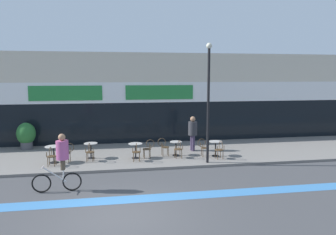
# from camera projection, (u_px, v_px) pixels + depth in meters

# --- Properties ---
(ground_plane) EXTENTS (120.00, 120.00, 0.00)m
(ground_plane) POSITION_uv_depth(u_px,v_px,m) (120.00, 216.00, 9.62)
(ground_plane) COLOR #424244
(sidewalk_slab) EXTENTS (40.00, 5.50, 0.12)m
(sidewalk_slab) POSITION_uv_depth(u_px,v_px,m) (116.00, 155.00, 16.70)
(sidewalk_slab) COLOR slate
(sidewalk_slab) RESTS_ON ground
(storefront_facade) EXTENTS (40.00, 4.06, 5.45)m
(storefront_facade) POSITION_uv_depth(u_px,v_px,m) (114.00, 97.00, 20.96)
(storefront_facade) COLOR beige
(storefront_facade) RESTS_ON ground
(bike_lane_stripe) EXTENTS (36.00, 0.70, 0.01)m
(bike_lane_stripe) POSITION_uv_depth(u_px,v_px,m) (119.00, 200.00, 10.88)
(bike_lane_stripe) COLOR #3D7AB7
(bike_lane_stripe) RESTS_ON ground
(bistro_table_0) EXTENTS (0.76, 0.76, 0.78)m
(bistro_table_0) POSITION_uv_depth(u_px,v_px,m) (54.00, 151.00, 15.01)
(bistro_table_0) COLOR black
(bistro_table_0) RESTS_ON sidewalk_slab
(bistro_table_1) EXTENTS (0.65, 0.65, 0.75)m
(bistro_table_1) POSITION_uv_depth(u_px,v_px,m) (91.00, 148.00, 15.82)
(bistro_table_1) COLOR black
(bistro_table_1) RESTS_ON sidewalk_slab
(bistro_table_2) EXTENTS (0.68, 0.68, 0.73)m
(bistro_table_2) POSITION_uv_depth(u_px,v_px,m) (136.00, 148.00, 15.83)
(bistro_table_2) COLOR black
(bistro_table_2) RESTS_ON sidewalk_slab
(bistro_table_3) EXTENTS (0.60, 0.60, 0.70)m
(bistro_table_3) POSITION_uv_depth(u_px,v_px,m) (176.00, 146.00, 16.44)
(bistro_table_3) COLOR black
(bistro_table_3) RESTS_ON sidewalk_slab
(bistro_table_4) EXTENTS (0.65, 0.65, 0.74)m
(bistro_table_4) POSITION_uv_depth(u_px,v_px,m) (216.00, 146.00, 16.29)
(bistro_table_4) COLOR black
(bistro_table_4) RESTS_ON sidewalk_slab
(cafe_chair_0_near) EXTENTS (0.43, 0.59, 0.90)m
(cafe_chair_0_near) POSITION_uv_depth(u_px,v_px,m) (51.00, 155.00, 14.40)
(cafe_chair_0_near) COLOR #4C3823
(cafe_chair_0_near) RESTS_ON sidewalk_slab
(cafe_chair_0_side) EXTENTS (0.60, 0.45, 0.90)m
(cafe_chair_0_side) POSITION_uv_depth(u_px,v_px,m) (68.00, 151.00, 15.11)
(cafe_chair_0_side) COLOR #4C3823
(cafe_chair_0_side) RESTS_ON sidewalk_slab
(cafe_chair_1_near) EXTENTS (0.45, 0.60, 0.90)m
(cafe_chair_1_near) POSITION_uv_depth(u_px,v_px,m) (90.00, 151.00, 15.21)
(cafe_chair_1_near) COLOR #4C3823
(cafe_chair_1_near) RESTS_ON sidewalk_slab
(cafe_chair_2_near) EXTENTS (0.42, 0.59, 0.90)m
(cafe_chair_2_near) POSITION_uv_depth(u_px,v_px,m) (136.00, 151.00, 15.22)
(cafe_chair_2_near) COLOR #4C3823
(cafe_chair_2_near) RESTS_ON sidewalk_slab
(cafe_chair_2_side) EXTENTS (0.59, 0.42, 0.90)m
(cafe_chair_2_side) POSITION_uv_depth(u_px,v_px,m) (148.00, 147.00, 15.94)
(cafe_chair_2_side) COLOR #4C3823
(cafe_chair_2_side) RESTS_ON sidewalk_slab
(cafe_chair_3_near) EXTENTS (0.44, 0.59, 0.90)m
(cafe_chair_3_near) POSITION_uv_depth(u_px,v_px,m) (179.00, 148.00, 15.83)
(cafe_chair_3_near) COLOR #4C3823
(cafe_chair_3_near) RESTS_ON sidewalk_slab
(cafe_chair_3_side) EXTENTS (0.58, 0.42, 0.90)m
(cafe_chair_3_side) POSITION_uv_depth(u_px,v_px,m) (164.00, 146.00, 16.33)
(cafe_chair_3_side) COLOR #4C3823
(cafe_chair_3_side) RESTS_ON sidewalk_slab
(cafe_chair_4_near) EXTENTS (0.45, 0.60, 0.90)m
(cafe_chair_4_near) POSITION_uv_depth(u_px,v_px,m) (220.00, 149.00, 15.68)
(cafe_chair_4_near) COLOR #4C3823
(cafe_chair_4_near) RESTS_ON sidewalk_slab
(cafe_chair_4_side) EXTENTS (0.57, 0.40, 0.90)m
(cafe_chair_4_side) POSITION_uv_depth(u_px,v_px,m) (203.00, 146.00, 16.18)
(cafe_chair_4_side) COLOR #4C3823
(cafe_chair_4_side) RESTS_ON sidewalk_slab
(planter_pot) EXTENTS (0.99, 0.99, 1.46)m
(planter_pot) POSITION_uv_depth(u_px,v_px,m) (26.00, 135.00, 17.77)
(planter_pot) COLOR #4C4C51
(planter_pot) RESTS_ON sidewalk_slab
(lamp_post) EXTENTS (0.26, 0.26, 5.43)m
(lamp_post) POSITION_uv_depth(u_px,v_px,m) (208.00, 95.00, 14.72)
(lamp_post) COLOR black
(lamp_post) RESTS_ON sidewalk_slab
(cyclist_0) EXTENTS (1.72, 0.48, 2.09)m
(cyclist_0) POSITION_uv_depth(u_px,v_px,m) (61.00, 158.00, 11.55)
(cyclist_0) COLOR black
(cyclist_0) RESTS_ON ground
(pedestrian_near_end) EXTENTS (0.57, 0.57, 1.85)m
(pedestrian_near_end) POSITION_uv_depth(u_px,v_px,m) (193.00, 130.00, 17.38)
(pedestrian_near_end) COLOR #382D47
(pedestrian_near_end) RESTS_ON sidewalk_slab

